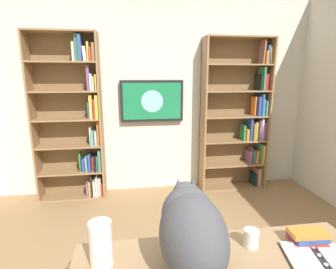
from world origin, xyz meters
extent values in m
cube|color=silver|center=(0.00, -2.23, 1.35)|extent=(4.52, 0.06, 2.70)
cube|color=#937047|center=(-1.59, -2.04, 1.06)|extent=(0.02, 0.28, 2.13)
cube|color=#937047|center=(-0.67, -2.04, 1.06)|extent=(0.02, 0.28, 2.13)
cube|color=brown|center=(-1.13, -2.17, 1.06)|extent=(0.94, 0.01, 2.13)
cube|color=#937047|center=(-1.13, -2.04, 0.01)|extent=(0.90, 0.27, 0.02)
cube|color=#937047|center=(-1.13, -2.04, 0.36)|extent=(0.90, 0.27, 0.02)
cube|color=#937047|center=(-1.13, -2.04, 0.71)|extent=(0.90, 0.27, 0.02)
cube|color=#937047|center=(-1.13, -2.04, 1.06)|extent=(0.90, 0.27, 0.02)
cube|color=#937047|center=(-1.13, -2.04, 1.41)|extent=(0.90, 0.27, 0.02)
cube|color=#937047|center=(-1.13, -2.04, 1.76)|extent=(0.90, 0.27, 0.02)
cube|color=#937047|center=(-1.13, -2.04, 2.12)|extent=(0.90, 0.27, 0.02)
cube|color=olive|center=(-1.56, -2.03, 0.17)|extent=(0.02, 0.17, 0.29)
cube|color=beige|center=(-1.53, -2.02, 0.15)|extent=(0.02, 0.13, 0.26)
cube|color=#8F5F3B|center=(-1.50, -2.05, 0.15)|extent=(0.03, 0.20, 0.26)
cube|color=black|center=(-1.47, -2.04, 0.11)|extent=(0.02, 0.21, 0.18)
cube|color=gold|center=(-1.55, -2.04, 0.51)|extent=(0.03, 0.21, 0.27)
cube|color=#3D7451|center=(-1.52, -2.05, 0.52)|extent=(0.02, 0.23, 0.29)
cube|color=orange|center=(-1.48, -2.03, 0.46)|extent=(0.04, 0.14, 0.19)
cube|color=#377544|center=(-1.44, -2.05, 0.47)|extent=(0.04, 0.15, 0.19)
cube|color=#734A8B|center=(-1.40, -2.04, 0.48)|extent=(0.02, 0.13, 0.23)
cube|color=#815284|center=(-1.37, -2.04, 0.46)|extent=(0.02, 0.18, 0.18)
cube|color=#804F8E|center=(-1.55, -2.02, 0.85)|extent=(0.04, 0.14, 0.25)
cube|color=silver|center=(-1.51, -2.03, 0.88)|extent=(0.02, 0.17, 0.31)
cube|color=#71498E|center=(-1.48, -2.04, 0.86)|extent=(0.03, 0.22, 0.28)
cube|color=gold|center=(-1.44, -2.04, 0.85)|extent=(0.04, 0.16, 0.25)
cube|color=olive|center=(-1.39, -2.02, 0.84)|extent=(0.04, 0.24, 0.24)
cube|color=#2D4C98|center=(-1.34, -2.03, 0.88)|extent=(0.03, 0.20, 0.31)
cube|color=orange|center=(-1.30, -2.03, 0.80)|extent=(0.04, 0.17, 0.16)
cube|color=#2E7D44|center=(-1.26, -2.04, 0.83)|extent=(0.03, 0.16, 0.21)
cube|color=#6AA0A4|center=(-1.56, -2.03, 1.18)|extent=(0.02, 0.16, 0.21)
cube|color=#609EA3|center=(-1.52, -2.04, 1.19)|extent=(0.04, 0.13, 0.23)
cube|color=#22588D|center=(-1.48, -2.04, 1.22)|extent=(0.03, 0.23, 0.30)
cube|color=#2C4398|center=(-1.44, -2.02, 1.21)|extent=(0.04, 0.18, 0.27)
cube|color=orange|center=(-1.40, -2.05, 1.20)|extent=(0.02, 0.13, 0.26)
cube|color=#BB3B39|center=(-1.55, -2.04, 1.54)|extent=(0.03, 0.12, 0.22)
cube|color=#B2262B|center=(-1.51, -2.03, 1.53)|extent=(0.03, 0.16, 0.21)
cube|color=#34854F|center=(-1.48, -2.02, 1.58)|extent=(0.03, 0.20, 0.31)
cube|color=black|center=(-1.45, -2.04, 1.53)|extent=(0.03, 0.21, 0.22)
cube|color=gold|center=(-1.56, -2.05, 1.88)|extent=(0.03, 0.18, 0.22)
cube|color=#305895|center=(-1.52, -2.03, 1.90)|extent=(0.03, 0.15, 0.24)
cube|color=orange|center=(-1.49, -2.05, 1.86)|extent=(0.02, 0.24, 0.17)
cube|color=#92644A|center=(-1.46, -2.03, 1.93)|extent=(0.04, 0.16, 0.32)
cube|color=#937047|center=(0.71, -2.04, 1.07)|extent=(0.02, 0.28, 2.15)
cube|color=#937047|center=(1.55, -2.04, 1.07)|extent=(0.02, 0.28, 2.15)
cube|color=brown|center=(1.13, -2.17, 1.07)|extent=(0.86, 0.01, 2.15)
cube|color=#937047|center=(1.13, -2.04, 0.01)|extent=(0.81, 0.27, 0.02)
cube|color=#937047|center=(1.13, -2.04, 0.36)|extent=(0.81, 0.27, 0.02)
cube|color=#937047|center=(1.13, -2.04, 0.72)|extent=(0.81, 0.27, 0.02)
cube|color=#937047|center=(1.13, -2.04, 1.07)|extent=(0.81, 0.27, 0.02)
cube|color=#937047|center=(1.13, -2.04, 1.43)|extent=(0.81, 0.27, 0.02)
cube|color=#937047|center=(1.13, -2.04, 1.78)|extent=(0.81, 0.27, 0.02)
cube|color=#937047|center=(1.13, -2.04, 2.14)|extent=(0.81, 0.27, 0.02)
cube|color=#AC3522|center=(0.74, -2.04, 0.11)|extent=(0.02, 0.20, 0.18)
cube|color=beige|center=(0.78, -2.03, 0.14)|extent=(0.04, 0.13, 0.24)
cube|color=silver|center=(0.81, -2.04, 0.15)|extent=(0.02, 0.22, 0.27)
cube|color=beige|center=(0.84, -2.05, 0.13)|extent=(0.04, 0.23, 0.22)
cube|color=black|center=(0.88, -2.03, 0.16)|extent=(0.02, 0.21, 0.28)
cube|color=#E9B148|center=(0.91, -2.05, 0.12)|extent=(0.03, 0.16, 0.19)
cube|color=#7F5286|center=(0.94, -2.04, 0.12)|extent=(0.02, 0.19, 0.19)
cube|color=#407752|center=(0.75, -2.02, 0.52)|extent=(0.03, 0.23, 0.29)
cube|color=#5F98B0|center=(0.79, -2.03, 0.48)|extent=(0.02, 0.15, 0.20)
cube|color=black|center=(0.81, -2.03, 0.47)|extent=(0.02, 0.21, 0.19)
cube|color=red|center=(0.85, -2.03, 0.46)|extent=(0.03, 0.13, 0.18)
cube|color=#2B448F|center=(0.89, -2.03, 0.49)|extent=(0.03, 0.19, 0.23)
cube|color=#59999F|center=(0.93, -2.05, 0.47)|extent=(0.03, 0.21, 0.20)
cube|color=#35459E|center=(0.97, -2.05, 0.46)|extent=(0.04, 0.16, 0.17)
cube|color=#317C3E|center=(1.01, -2.04, 0.50)|extent=(0.02, 0.16, 0.25)
cube|color=orange|center=(0.75, -2.04, 0.88)|extent=(0.03, 0.12, 0.31)
cube|color=beige|center=(0.79, -2.05, 0.82)|extent=(0.03, 0.16, 0.18)
cube|color=#5AA5AA|center=(0.83, -2.03, 0.83)|extent=(0.03, 0.21, 0.19)
cube|color=silver|center=(0.85, -2.04, 0.85)|extent=(0.02, 0.16, 0.24)
cube|color=gold|center=(0.75, -2.04, 1.23)|extent=(0.03, 0.23, 0.30)
cube|color=#AE3533|center=(0.78, -2.03, 1.21)|extent=(0.02, 0.18, 0.25)
cube|color=gold|center=(0.82, -2.03, 1.24)|extent=(0.04, 0.16, 0.30)
cube|color=#314E89|center=(0.86, -2.05, 1.19)|extent=(0.02, 0.13, 0.21)
cube|color=gold|center=(0.74, -2.03, 1.54)|extent=(0.02, 0.23, 0.20)
cube|color=beige|center=(0.77, -2.03, 1.53)|extent=(0.02, 0.23, 0.17)
cube|color=silver|center=(0.80, -2.03, 1.54)|extent=(0.02, 0.19, 0.21)
cube|color=#7C4D81|center=(0.84, -2.04, 1.59)|extent=(0.03, 0.14, 0.30)
cube|color=#976B42|center=(0.75, -2.02, 1.90)|extent=(0.04, 0.17, 0.22)
cube|color=#BA3E35|center=(0.79, -2.03, 1.88)|extent=(0.02, 0.24, 0.16)
cube|color=gold|center=(0.82, -2.03, 1.91)|extent=(0.02, 0.18, 0.23)
cube|color=beige|center=(0.86, -2.03, 1.88)|extent=(0.05, 0.17, 0.18)
cube|color=#325399|center=(0.91, -2.02, 1.95)|extent=(0.04, 0.17, 0.31)
cube|color=#387548|center=(0.95, -2.05, 1.95)|extent=(0.04, 0.15, 0.32)
cube|color=beige|center=(0.99, -2.05, 1.91)|extent=(0.03, 0.19, 0.23)
cube|color=black|center=(0.03, -2.15, 1.28)|extent=(0.85, 0.06, 0.56)
cube|color=#1E7F4C|center=(0.03, -2.12, 1.28)|extent=(0.78, 0.01, 0.49)
cylinder|color=#8CCCEA|center=(0.03, -2.11, 1.28)|extent=(0.30, 0.00, 0.30)
cube|color=#A37F56|center=(-0.11, 0.41, 0.72)|extent=(1.51, 0.57, 0.03)
ellipsoid|color=#4C4C51|center=(0.07, 0.42, 0.92)|extent=(0.30, 0.48, 0.37)
ellipsoid|color=#4C4C51|center=(0.07, 0.31, 0.96)|extent=(0.26, 0.26, 0.28)
sphere|color=#4C4C51|center=(0.07, 0.25, 1.04)|extent=(0.14, 0.14, 0.14)
cone|color=#4C4C51|center=(0.03, 0.25, 1.09)|extent=(0.06, 0.06, 0.08)
cone|color=#4C4C51|center=(0.11, 0.25, 1.09)|extent=(0.06, 0.06, 0.08)
cone|color=beige|center=(0.03, 0.26, 1.09)|extent=(0.03, 0.03, 0.05)
cone|color=beige|center=(0.11, 0.26, 1.09)|extent=(0.03, 0.03, 0.05)
cube|color=#26262B|center=(-0.49, 0.40, 0.73)|extent=(0.19, 0.25, 0.01)
cube|color=#26262B|center=(-0.58, 0.42, 0.73)|extent=(0.08, 0.22, 0.01)
cube|color=white|center=(-0.49, 0.40, 0.74)|extent=(0.18, 0.23, 0.01)
cylinder|color=silver|center=(-0.56, 0.49, 0.75)|extent=(0.02, 0.02, 0.01)
cylinder|color=silver|center=(-0.58, 0.42, 0.75)|extent=(0.02, 0.02, 0.01)
cylinder|color=silver|center=(-0.59, 0.36, 0.75)|extent=(0.02, 0.02, 0.01)
cylinder|color=white|center=(0.49, 0.31, 0.84)|extent=(0.11, 0.11, 0.22)
cylinder|color=white|center=(-0.28, 0.28, 0.78)|extent=(0.08, 0.08, 0.10)
cube|color=#B7332D|center=(-0.60, 0.30, 0.74)|extent=(0.19, 0.16, 0.02)
cube|color=#2D4C93|center=(-0.61, 0.30, 0.77)|extent=(0.19, 0.12, 0.02)
cube|color=orange|center=(-0.60, 0.30, 0.79)|extent=(0.20, 0.11, 0.03)
camera|label=1|loc=(0.33, 1.45, 1.63)|focal=28.13mm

